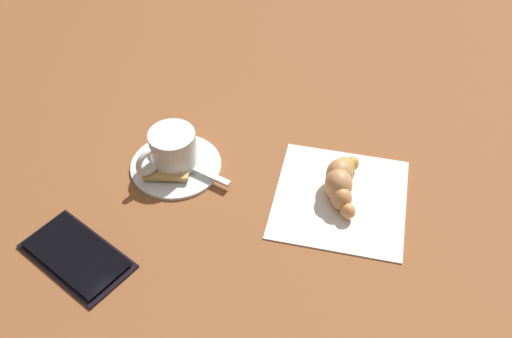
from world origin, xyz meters
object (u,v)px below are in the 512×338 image
Objects in this scene: sugar_packet at (166,175)px; napkin at (340,198)px; espresso_cup at (172,149)px; cell_phone at (77,255)px; croissant at (341,181)px; saucer at (176,164)px; teaspoon at (176,159)px.

sugar_packet reaches higher than napkin.
cell_phone is at bearing 67.81° from espresso_cup.
napkin is at bearing 102.96° from croissant.
napkin is at bearing 176.94° from saucer.
teaspoon reaches higher than napkin.
teaspoon is 0.22m from croissant.
espresso_cup is at bearing -0.01° from croissant.
saucer is 0.18m from cell_phone.
sugar_packet is at bearing 83.06° from teaspoon.
cell_phone is at bearing 29.67° from croissant.
saucer is 0.03m from sugar_packet.
croissant reaches higher than cell_phone.
cell_phone reaches higher than napkin.
saucer is at bearing -3.06° from napkin.
croissant reaches higher than sugar_packet.
croissant is (-0.22, 0.00, -0.01)m from espresso_cup.
cell_phone is at bearing 27.91° from napkin.
espresso_cup is at bearing -112.19° from cell_phone.
teaspoon is 0.18m from cell_phone.
teaspoon is 2.13× the size of sugar_packet.
sugar_packet is (0.00, 0.03, -0.02)m from espresso_cup.
espresso_cup is 0.02m from teaspoon.
espresso_cup reaches higher than croissant.
teaspoon is 1.16× the size of croissant.
croissant reaches higher than saucer.
croissant reaches higher than teaspoon.
sugar_packet is 0.23m from napkin.
teaspoon is at bearing 73.34° from sugar_packet.
espresso_cup is at bearing 76.21° from sugar_packet.
cell_phone is (0.07, 0.17, -0.03)m from espresso_cup.
napkin is 1.56× the size of croissant.
saucer is at bearing -0.42° from croissant.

